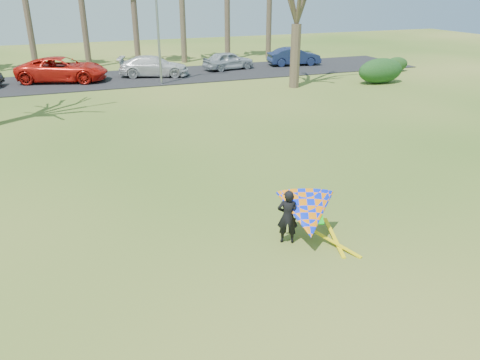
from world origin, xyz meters
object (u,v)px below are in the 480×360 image
object	(u,v)px
car_3	(154,66)
car_5	(294,56)
streetlight	(160,15)
kite_flyer	(306,215)
car_2	(63,69)
car_4	(228,60)

from	to	relation	value
car_3	car_5	bearing A→B (deg)	-68.76
streetlight	car_5	world-z (taller)	streetlight
car_3	kite_flyer	xyz separation A→B (m)	(-1.15, -25.18, 0.06)
streetlight	car_2	size ratio (longest dim) A/B	1.34
car_3	car_5	world-z (taller)	car_3
streetlight	car_5	distance (m)	12.98
car_3	car_5	xyz separation A→B (m)	(11.86, 0.82, -0.01)
kite_flyer	streetlight	bearing A→B (deg)	86.98
car_2	car_4	world-z (taller)	car_2
car_2	car_4	bearing A→B (deg)	-70.10
car_2	kite_flyer	distance (m)	25.93
car_4	car_2	bearing A→B (deg)	81.96
car_3	kite_flyer	world-z (taller)	kite_flyer
car_3	kite_flyer	bearing A→B (deg)	-165.32
car_2	car_3	bearing A→B (deg)	-74.90
car_2	car_5	world-z (taller)	car_2
streetlight	car_5	size ratio (longest dim) A/B	1.85
car_2	car_3	xyz separation A→B (m)	(6.27, -0.24, -0.11)
car_2	car_3	distance (m)	6.27
streetlight	car_4	size ratio (longest dim) A/B	1.96
car_2	kite_flyer	bearing A→B (deg)	-151.32
car_4	car_5	distance (m)	5.79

